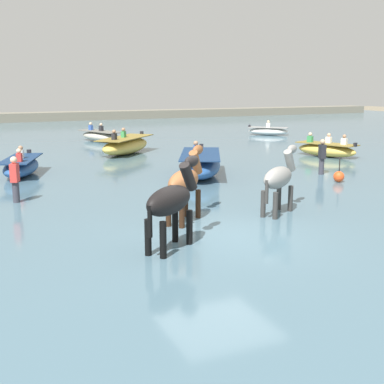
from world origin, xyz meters
TOP-DOWN VIEW (x-y plane):
  - ground_plane at (0.00, 0.00)m, footprint 120.00×120.00m
  - water_surface at (0.00, 10.00)m, footprint 90.00×90.00m
  - horse_lead_black at (-1.30, -0.39)m, footprint 1.78×1.46m
  - horse_trailing_grey at (2.41, 1.22)m, footprint 1.75×1.30m
  - horse_flank_chestnut at (-0.18, 1.52)m, footprint 1.65×1.58m
  - boat_far_offshore at (-3.30, 10.12)m, footprint 2.06×3.35m
  - boat_distant_west at (10.70, 9.61)m, footprint 2.12×3.23m
  - boat_distant_east at (2.34, 20.56)m, footprint 2.32×3.64m
  - boat_mid_channel at (2.90, 7.26)m, footprint 3.11×4.29m
  - boat_mid_outer at (13.89, 19.88)m, footprint 2.65×2.50m
  - boat_far_inshore at (2.11, 14.48)m, footprint 3.82×3.97m
  - person_wading_mid at (-3.91, 5.45)m, footprint 0.30×0.37m
  - person_spectator_far at (7.33, 5.69)m, footprint 0.28×0.36m
  - channel_buoy at (6.90, 4.15)m, footprint 0.39×0.39m
  - far_shoreline at (0.00, 40.45)m, footprint 80.00×2.40m

SIDE VIEW (x-z plane):
  - ground_plane at x=0.00m, z-range 0.00..0.00m
  - water_surface at x=0.00m, z-range 0.00..0.26m
  - channel_buoy at x=6.90m, z-range 0.02..0.91m
  - boat_mid_outer at x=13.89m, z-range 0.03..1.05m
  - far_shoreline at x=0.00m, z-range 0.00..1.08m
  - boat_distant_east at x=2.34m, z-range 0.03..1.15m
  - boat_distant_west at x=10.70m, z-range 0.04..1.16m
  - boat_far_offshore at x=-3.30m, z-range 0.03..1.18m
  - boat_far_inshore at x=2.11m, z-range 0.03..1.33m
  - boat_mid_channel at x=2.90m, z-range 0.03..1.37m
  - person_wading_mid at x=-3.91m, z-range 0.05..1.68m
  - person_spectator_far at x=7.33m, z-range 0.05..1.68m
  - horse_trailing_grey at x=2.41m, z-range 0.19..2.23m
  - horse_flank_chestnut at x=-0.18m, z-range 0.19..2.31m
  - horse_lead_black at x=-1.30m, z-range 0.20..2.34m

